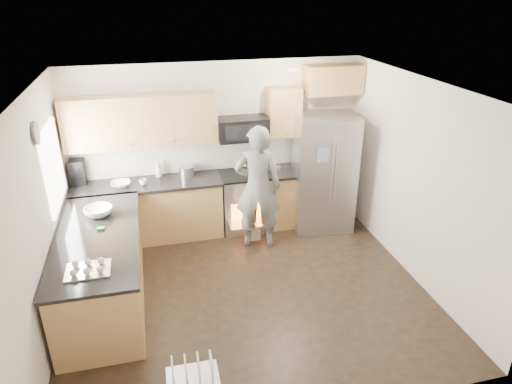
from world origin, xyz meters
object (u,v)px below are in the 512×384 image
object	(u,v)px
person	(258,188)
stove_range	(245,188)
refrigerator	(324,173)
dish_rack	(193,375)

from	to	relation	value
person	stove_range	bearing A→B (deg)	-67.25
stove_range	person	xyz separation A→B (m)	(0.07, -0.57, 0.25)
refrigerator	dish_rack	world-z (taller)	refrigerator
stove_range	refrigerator	world-z (taller)	refrigerator
refrigerator	dish_rack	distance (m)	3.76
stove_range	dish_rack	world-z (taller)	stove_range
stove_range	person	distance (m)	0.62
refrigerator	dish_rack	xyz separation A→B (m)	(-2.42, -2.76, -0.84)
refrigerator	dish_rack	size ratio (longest dim) A/B	3.48
refrigerator	dish_rack	bearing A→B (deg)	-123.98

